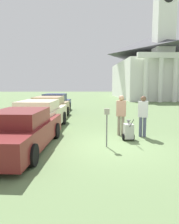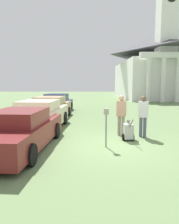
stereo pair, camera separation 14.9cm
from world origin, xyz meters
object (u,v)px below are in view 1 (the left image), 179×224
object	(u,v)px
parked_car_maroon	(22,131)
parked_car_tan	(50,109)
parked_car_cream	(39,116)
equipment_cart	(128,131)
person_supervisor	(143,114)
parked_car_navy	(56,104)
church	(149,65)
parking_meter	(107,120)
person_worker	(121,113)

from	to	relation	value
parked_car_maroon	parked_car_tan	distance (m)	6.75
parked_car_cream	equipment_cart	bearing A→B (deg)	-22.82
parked_car_maroon	person_supervisor	xyz separation A→B (m)	(4.78, 1.68, 0.37)
person_supervisor	parked_car_maroon	bearing A→B (deg)	36.84
parked_car_navy	person_supervisor	world-z (taller)	person_supervisor
person_supervisor	church	size ratio (longest dim) A/B	0.08
person_supervisor	parked_car_cream	bearing A→B (deg)	-0.69
parking_meter	parked_car_maroon	bearing A→B (deg)	-176.62
parked_car_tan	parked_car_navy	xyz separation A→B (m)	(-0.00, 3.37, -0.00)
parking_meter	equipment_cart	bearing A→B (deg)	42.70
parked_car_maroon	church	distance (m)	31.52
parked_car_cream	equipment_cart	size ratio (longest dim) A/B	5.44
equipment_cart	church	bearing A→B (deg)	69.54
parked_car_maroon	person_supervisor	distance (m)	5.08
parked_car_navy	person_worker	bearing A→B (deg)	-59.32
parked_car_cream	parked_car_navy	xyz separation A→B (m)	(-0.00, 6.87, -0.02)
parked_car_tan	person_supervisor	size ratio (longest dim) A/B	2.99
parked_car_maroon	parked_car_cream	size ratio (longest dim) A/B	0.99
person_worker	parked_car_cream	bearing A→B (deg)	-4.08
parked_car_maroon	person_supervisor	world-z (taller)	person_supervisor
parked_car_cream	church	bearing A→B (deg)	67.56
parked_car_tan	church	distance (m)	25.64
person_supervisor	equipment_cart	size ratio (longest dim) A/B	1.80
parked_car_cream	equipment_cart	distance (m)	4.57
parked_car_navy	equipment_cart	distance (m)	9.88
parked_car_maroon	person_supervisor	size ratio (longest dim) A/B	2.99
parked_car_maroon	parking_meter	size ratio (longest dim) A/B	3.76
parked_car_tan	person_worker	xyz separation A→B (m)	(3.88, -4.76, 0.34)
parking_meter	church	distance (m)	30.17
parking_meter	parked_car_navy	bearing A→B (deg)	106.92
parked_car_tan	equipment_cart	bearing A→B (deg)	-49.28
parked_car_tan	parked_car_navy	bearing A→B (deg)	95.22
person_worker	equipment_cart	bearing A→B (deg)	113.68
parked_car_tan	church	world-z (taller)	church
parked_car_tan	equipment_cart	distance (m)	6.94
parked_car_maroon	parked_car_navy	size ratio (longest dim) A/B	1.06
parked_car_navy	person_worker	distance (m)	9.02
parking_meter	person_worker	bearing A→B (deg)	64.68
equipment_cart	church	size ratio (longest dim) A/B	0.04
parked_car_navy	person_supervisor	size ratio (longest dim) A/B	2.82
parked_car_tan	person_worker	world-z (taller)	person_worker
parked_car_cream	church	xyz separation A→B (m)	(13.11, 25.02, 4.70)
equipment_cart	parked_car_cream	bearing A→B (deg)	150.01
church	parked_car_maroon	bearing A→B (deg)	-114.88
parked_car_navy	parking_meter	world-z (taller)	parked_car_navy
parked_car_maroon	person_worker	distance (m)	4.37
parked_car_cream	person_worker	distance (m)	4.09
parked_car_cream	parked_car_navy	world-z (taller)	parked_car_navy
church	person_worker	bearing A→B (deg)	-109.36
parked_car_navy	equipment_cart	world-z (taller)	parked_car_navy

